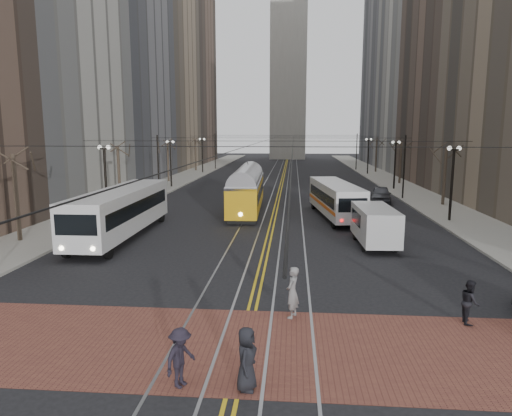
% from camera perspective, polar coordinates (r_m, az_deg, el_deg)
% --- Properties ---
extents(ground, '(260.00, 260.00, 0.00)m').
position_cam_1_polar(ground, '(19.26, -0.26, -11.62)').
color(ground, black).
rests_on(ground, ground).
extents(sidewalk_left, '(5.00, 140.00, 0.15)m').
position_cam_1_polar(sidewalk_left, '(65.39, -10.03, 3.35)').
color(sidewalk_left, gray).
rests_on(sidewalk_left, ground).
extents(sidewalk_right, '(5.00, 140.00, 0.15)m').
position_cam_1_polar(sidewalk_right, '(64.68, 16.67, 3.03)').
color(sidewalk_right, gray).
rests_on(sidewalk_right, ground).
extents(crosswalk_band, '(25.00, 6.00, 0.01)m').
position_cam_1_polar(crosswalk_band, '(15.61, -1.57, -16.88)').
color(crosswalk_band, brown).
rests_on(crosswalk_band, ground).
extents(streetcar_rails, '(4.80, 130.00, 0.02)m').
position_cam_1_polar(streetcar_rails, '(63.29, 3.25, 3.22)').
color(streetcar_rails, gray).
rests_on(streetcar_rails, ground).
extents(centre_lines, '(0.42, 130.00, 0.01)m').
position_cam_1_polar(centre_lines, '(63.29, 3.25, 3.22)').
color(centre_lines, gold).
rests_on(centre_lines, ground).
extents(building_left_mid, '(16.00, 20.00, 34.00)m').
position_cam_1_polar(building_left_mid, '(70.11, -18.96, 17.28)').
color(building_left_mid, slate).
rests_on(building_left_mid, ground).
extents(building_left_midfar, '(20.00, 20.00, 52.00)m').
position_cam_1_polar(building_left_midfar, '(90.80, -15.16, 21.33)').
color(building_left_midfar, gray).
rests_on(building_left_midfar, ground).
extents(building_left_far, '(16.00, 20.00, 40.00)m').
position_cam_1_polar(building_left_far, '(108.15, -10.26, 16.32)').
color(building_left_far, brown).
rests_on(building_left_far, ground).
extents(building_right_mid, '(16.00, 20.00, 34.00)m').
position_cam_1_polar(building_right_mid, '(68.97, 26.16, 16.97)').
color(building_right_mid, brown).
rests_on(building_right_mid, ground).
extents(building_right_midfar, '(20.00, 20.00, 52.00)m').
position_cam_1_polar(building_right_midfar, '(89.86, 22.95, 21.06)').
color(building_right_midfar, '#ADABA2').
rests_on(building_right_midfar, ground).
extents(building_right_far, '(16.00, 20.00, 40.00)m').
position_cam_1_polar(building_right_far, '(107.41, 18.26, 16.05)').
color(building_right_far, slate).
rests_on(building_right_far, ground).
extents(clock_tower, '(12.00, 12.00, 66.00)m').
position_cam_1_polar(clock_tower, '(123.36, 4.16, 23.11)').
color(clock_tower, '#B2AFA5').
rests_on(clock_tower, ground).
extents(lamp_posts, '(27.60, 57.20, 5.60)m').
position_cam_1_polar(lamp_posts, '(46.85, 2.77, 4.44)').
color(lamp_posts, black).
rests_on(lamp_posts, ground).
extents(street_trees, '(31.68, 53.28, 5.60)m').
position_cam_1_polar(street_trees, '(53.33, 3.01, 5.06)').
color(street_trees, '#382D23').
rests_on(street_trees, ground).
extents(trolley_wires, '(25.96, 120.00, 6.60)m').
position_cam_1_polar(trolley_wires, '(52.84, 3.00, 6.08)').
color(trolley_wires, black).
rests_on(trolley_wires, ground).
extents(transit_bus, '(2.73, 12.83, 3.20)m').
position_cam_1_polar(transit_bus, '(31.43, -16.49, -0.66)').
color(transit_bus, silver).
rests_on(transit_bus, ground).
extents(streetcar, '(2.83, 13.17, 3.09)m').
position_cam_1_polar(streetcar, '(40.10, -1.16, 1.79)').
color(streetcar, gold).
rests_on(streetcar, ground).
extents(rear_bus, '(3.78, 11.10, 2.84)m').
position_cam_1_polar(rear_bus, '(37.65, 9.89, 0.95)').
color(rear_bus, silver).
rests_on(rear_bus, ground).
extents(cargo_van, '(2.29, 5.47, 2.39)m').
position_cam_1_polar(cargo_van, '(28.88, 14.62, -2.28)').
color(cargo_van, '#B8B8B8').
rests_on(cargo_van, ground).
extents(sedan_grey, '(2.65, 4.96, 1.61)m').
position_cam_1_polar(sedan_grey, '(46.72, 15.35, 1.63)').
color(sedan_grey, '#45474D').
rests_on(sedan_grey, ground).
extents(pedestrian_a, '(0.68, 0.93, 1.77)m').
position_cam_1_polar(pedestrian_a, '(12.95, -1.18, -18.32)').
color(pedestrian_a, black).
rests_on(pedestrian_a, crosswalk_band).
extents(pedestrian_b, '(0.68, 0.83, 1.96)m').
position_cam_1_polar(pedestrian_b, '(17.44, 4.57, -10.46)').
color(pedestrian_b, slate).
rests_on(pedestrian_b, crosswalk_band).
extents(pedestrian_c, '(0.72, 0.87, 1.63)m').
position_cam_1_polar(pedestrian_c, '(18.66, 25.17, -10.55)').
color(pedestrian_c, black).
rests_on(pedestrian_c, crosswalk_band).
extents(pedestrian_d, '(1.05, 1.26, 1.69)m').
position_cam_1_polar(pedestrian_d, '(13.26, -9.43, -17.95)').
color(pedestrian_d, black).
rests_on(pedestrian_d, crosswalk_band).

